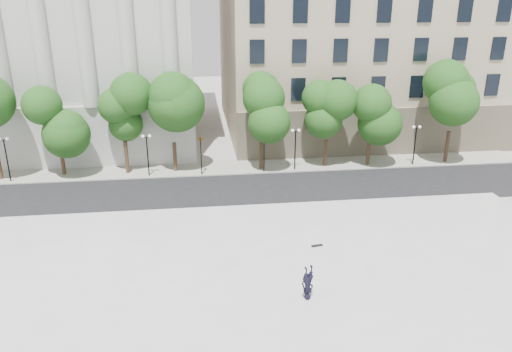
# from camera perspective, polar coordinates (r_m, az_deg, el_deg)

# --- Properties ---
(ground) EXTENTS (160.00, 160.00, 0.00)m
(ground) POSITION_cam_1_polar(r_m,az_deg,el_deg) (26.58, -1.52, -16.50)
(ground) COLOR beige
(ground) RESTS_ON ground
(plaza) EXTENTS (44.00, 22.00, 0.45)m
(plaza) POSITION_cam_1_polar(r_m,az_deg,el_deg) (28.91, -2.13, -12.60)
(plaza) COLOR silver
(plaza) RESTS_ON ground
(street) EXTENTS (60.00, 8.00, 0.02)m
(street) POSITION_cam_1_polar(r_m,az_deg,el_deg) (42.35, -3.92, -1.83)
(street) COLOR black
(street) RESTS_ON ground
(far_sidewalk) EXTENTS (60.00, 4.00, 0.12)m
(far_sidewalk) POSITION_cam_1_polar(r_m,az_deg,el_deg) (47.94, -4.35, 0.91)
(far_sidewalk) COLOR #ABAA9E
(far_sidewalk) RESTS_ON ground
(building_west) EXTENTS (31.50, 27.65, 25.60)m
(building_west) POSITION_cam_1_polar(r_m,az_deg,el_deg) (61.72, -22.09, 16.06)
(building_west) COLOR #B6B7B2
(building_west) RESTS_ON ground
(building_east) EXTENTS (36.00, 26.15, 23.00)m
(building_east) POSITION_cam_1_polar(r_m,az_deg,el_deg) (64.18, 13.44, 15.49)
(building_east) COLOR tan
(building_east) RESTS_ON ground
(traffic_light_west) EXTENTS (0.37, 1.57, 4.13)m
(traffic_light_west) POSITION_cam_1_polar(r_m,az_deg,el_deg) (45.21, -6.38, 4.37)
(traffic_light_west) COLOR black
(traffic_light_west) RESTS_ON ground
(traffic_light_east) EXTENTS (1.01, 1.84, 4.23)m
(traffic_light_east) POSITION_cam_1_polar(r_m,az_deg,el_deg) (45.59, 0.93, 4.78)
(traffic_light_east) COLOR black
(traffic_light_east) RESTS_ON ground
(person_lying) EXTENTS (1.34, 2.10, 0.54)m
(person_lying) POSITION_cam_1_polar(r_m,az_deg,el_deg) (27.56, 5.90, -13.30)
(person_lying) COLOR black
(person_lying) RESTS_ON plaza
(skateboard) EXTENTS (0.79, 0.33, 0.08)m
(skateboard) POSITION_cam_1_polar(r_m,az_deg,el_deg) (32.84, 6.99, -7.89)
(skateboard) COLOR black
(skateboard) RESTS_ON plaza
(street_trees) EXTENTS (46.04, 4.86, 7.94)m
(street_trees) POSITION_cam_1_polar(r_m,az_deg,el_deg) (45.97, -3.92, 6.93)
(street_trees) COLOR #382619
(street_trees) RESTS_ON ground
(lamp_posts) EXTENTS (38.29, 0.28, 4.17)m
(lamp_posts) POSITION_cam_1_polar(r_m,az_deg,el_deg) (45.77, -4.08, 3.61)
(lamp_posts) COLOR black
(lamp_posts) RESTS_ON ground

